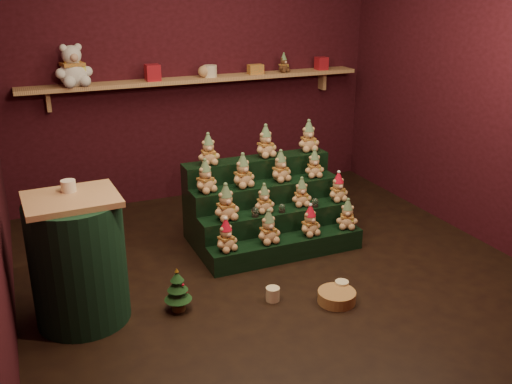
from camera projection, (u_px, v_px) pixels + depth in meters
name	position (u px, v px, depth m)	size (l,w,h in m)	color
ground	(274.00, 269.00, 4.75)	(4.00, 4.00, 0.00)	black
back_wall	(194.00, 67.00, 6.03)	(4.00, 0.10, 2.80)	black
front_wall	(474.00, 189.00, 2.49)	(4.00, 0.10, 2.80)	black
right_wall	(487.00, 85.00, 5.02)	(0.10, 4.00, 2.80)	black
back_shelf	(199.00, 80.00, 5.91)	(3.60, 0.26, 0.24)	tan
riser_tier_front	(287.00, 248.00, 4.92)	(1.40, 0.22, 0.18)	black
riser_tier_midfront	(276.00, 229.00, 5.08)	(1.40, 0.22, 0.36)	black
riser_tier_midback	(266.00, 211.00, 5.24)	(1.40, 0.22, 0.54)	black
riser_tier_back	(256.00, 194.00, 5.40)	(1.40, 0.22, 0.72)	black
teddy_0	(226.00, 235.00, 4.64)	(0.19, 0.17, 0.27)	tan
teddy_1	(268.00, 227.00, 4.78)	(0.20, 0.18, 0.28)	tan
teddy_2	(310.00, 220.00, 4.92)	(0.19, 0.17, 0.27)	tan
teddy_3	(347.00, 214.00, 5.06)	(0.19, 0.17, 0.27)	tan
teddy_4	(226.00, 202.00, 4.78)	(0.22, 0.20, 0.31)	tan
teddy_5	(264.00, 198.00, 4.94)	(0.18, 0.16, 0.25)	tan
teddy_6	(301.00, 192.00, 5.09)	(0.18, 0.16, 0.26)	tan
teddy_7	(338.00, 187.00, 5.20)	(0.19, 0.17, 0.26)	tan
teddy_8	(205.00, 176.00, 4.89)	(0.20, 0.18, 0.29)	tan
teddy_9	(243.00, 171.00, 5.02)	(0.21, 0.19, 0.30)	tan
teddy_10	(281.00, 166.00, 5.17)	(0.20, 0.18, 0.28)	tan
teddy_11	(314.00, 164.00, 5.28)	(0.18, 0.16, 0.26)	tan
teddy_12	(208.00, 149.00, 5.04)	(0.20, 0.18, 0.28)	tan
teddy_13	(266.00, 141.00, 5.26)	(0.21, 0.19, 0.29)	tan
teddy_14	(308.00, 136.00, 5.44)	(0.21, 0.19, 0.29)	tan
snow_globe_a	(255.00, 212.00, 4.87)	(0.06, 0.06, 0.09)	black
snow_globe_b	(282.00, 208.00, 4.96)	(0.06, 0.06, 0.08)	black
snow_globe_c	(315.00, 202.00, 5.09)	(0.06, 0.06, 0.08)	black
side_table	(78.00, 260.00, 3.91)	(0.64, 0.64, 0.93)	tan
table_ornament	(68.00, 186.00, 3.82)	(0.10, 0.10, 0.08)	beige
mini_christmas_tree	(178.00, 290.00, 4.11)	(0.20, 0.20, 0.34)	#473219
mug_left	(273.00, 294.00, 4.27)	(0.10, 0.10, 0.10)	beige
mug_right	(342.00, 287.00, 4.36)	(0.11, 0.11, 0.11)	beige
wicker_basket	(337.00, 297.00, 4.25)	(0.29, 0.29, 0.09)	#AC8445
white_bear	(72.00, 60.00, 5.33)	(0.35, 0.32, 0.49)	silver
brown_bear	(284.00, 63.00, 6.19)	(0.14, 0.13, 0.20)	#4A2818
gift_tin_red_a	(153.00, 73.00, 5.67)	(0.14, 0.14, 0.16)	#AF1A27
gift_tin_cream	(210.00, 71.00, 5.90)	(0.14, 0.14, 0.12)	beige
gift_tin_red_b	(321.00, 63.00, 6.39)	(0.12, 0.12, 0.14)	#AF1A27
shelf_plush_ball	(204.00, 71.00, 5.88)	(0.12, 0.12, 0.12)	tan
scarf_gift_box	(256.00, 69.00, 6.10)	(0.16, 0.10, 0.10)	orange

